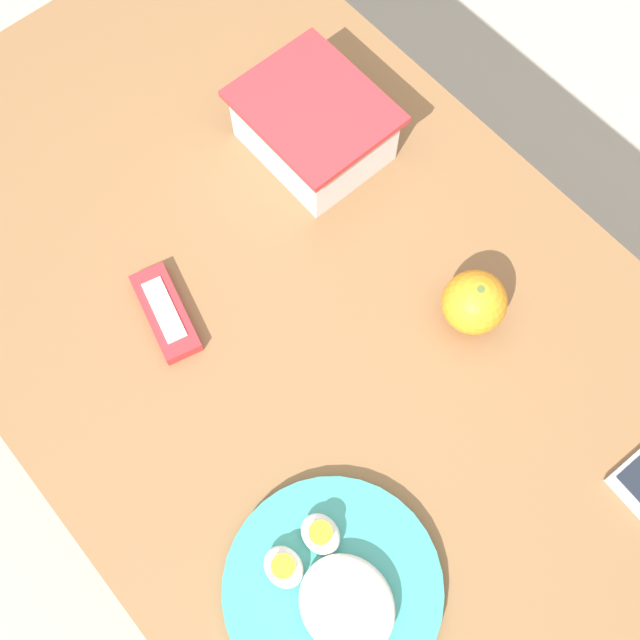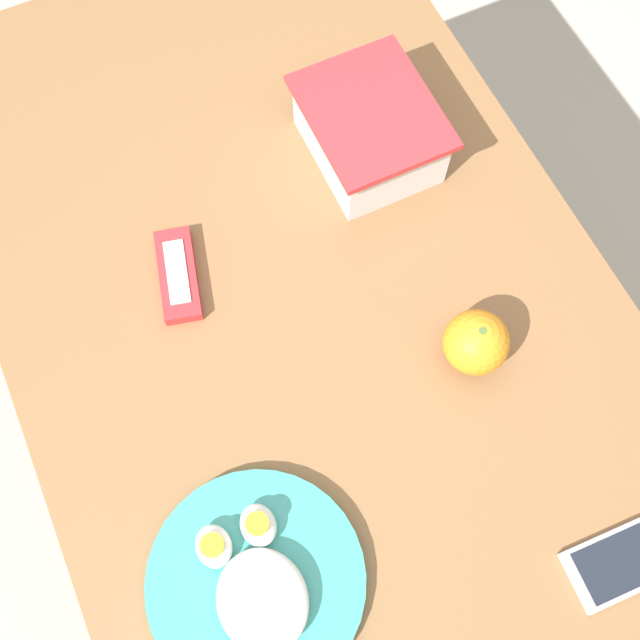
{
  "view_description": "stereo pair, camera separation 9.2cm",
  "coord_description": "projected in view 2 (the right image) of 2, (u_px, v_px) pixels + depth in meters",
  "views": [
    {
      "loc": [
        0.29,
        -0.22,
        1.65
      ],
      "look_at": [
        0.04,
        0.0,
        0.79
      ],
      "focal_mm": 42.0,
      "sensor_mm": 36.0,
      "label": 1
    },
    {
      "loc": [
        0.34,
        -0.14,
        1.65
      ],
      "look_at": [
        0.04,
        0.0,
        0.79
      ],
      "focal_mm": 42.0,
      "sensor_mm": 36.0,
      "label": 2
    }
  ],
  "objects": [
    {
      "name": "candy_bar",
      "position": [
        178.0,
        275.0,
        0.97
      ],
      "size": [
        0.14,
        0.08,
        0.02
      ],
      "color": "#B7282D",
      "rests_on": "table"
    },
    {
      "name": "orange_fruit",
      "position": [
        476.0,
        342.0,
        0.9
      ],
      "size": [
        0.08,
        0.08,
        0.08
      ],
      "color": "orange",
      "rests_on": "table"
    },
    {
      "name": "table",
      "position": [
        309.0,
        330.0,
        1.05
      ],
      "size": [
        1.28,
        0.76,
        0.76
      ],
      "color": "brown",
      "rests_on": "ground_plane"
    },
    {
      "name": "food_container",
      "position": [
        369.0,
        134.0,
        1.01
      ],
      "size": [
        0.19,
        0.16,
        0.09
      ],
      "color": "white",
      "rests_on": "table"
    },
    {
      "name": "ground_plane",
      "position": [
        313.0,
        435.0,
        1.67
      ],
      "size": [
        10.0,
        10.0,
        0.0
      ],
      "primitive_type": "plane",
      "color": "#B2A899"
    },
    {
      "name": "cell_phone",
      "position": [
        628.0,
        559.0,
        0.84
      ],
      "size": [
        0.08,
        0.14,
        0.01
      ],
      "color": "#ADADB2",
      "rests_on": "table"
    },
    {
      "name": "rice_plate",
      "position": [
        256.0,
        582.0,
        0.82
      ],
      "size": [
        0.24,
        0.24,
        0.05
      ],
      "color": "teal",
      "rests_on": "table"
    }
  ]
}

